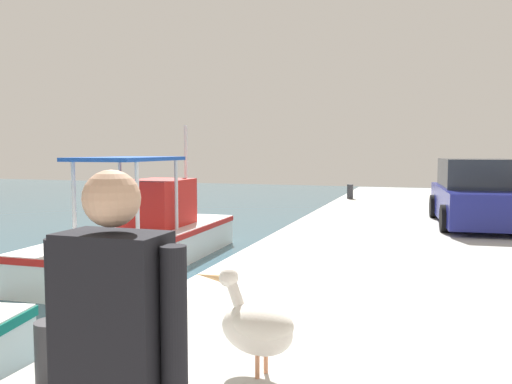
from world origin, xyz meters
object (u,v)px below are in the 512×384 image
Objects in this scene: mooring_bollard_nearest at (53,353)px; mooring_bollard_second at (350,192)px; fisherman_standing at (115,366)px; parked_car at (477,195)px; fishing_boat_third at (145,236)px; pelican at (257,325)px.

mooring_bollard_second is (16.03, -0.00, 0.02)m from mooring_bollard_nearest.
mooring_bollard_nearest is (1.44, 1.50, -0.69)m from fisherman_standing.
parked_car is at bearing -20.47° from mooring_bollard_nearest.
parked_car is 7.02m from mooring_bollard_second.
fishing_boat_third is 13.15× the size of mooring_bollard_nearest.
fishing_boat_third is at bearing 29.54° from fisherman_standing.
pelican is 0.23× the size of parked_car.
fisherman_standing is (-2.10, -0.10, 0.53)m from pelican.
fisherman_standing is 3.43× the size of mooring_bollard_nearest.
fishing_boat_third is 7.82m from parked_car.
mooring_bollard_nearest is at bearing 115.32° from pelican.
parked_car reaches higher than mooring_bollard_nearest.
fishing_boat_third reaches higher than mooring_bollard_nearest.
mooring_bollard_second is at bearing -0.00° from mooring_bollard_nearest.
parked_car reaches higher than pelican.
mooring_bollard_second is at bearing 5.18° from pelican.
fishing_boat_third is 3.84× the size of fisherman_standing.
fisherman_standing reaches higher than pelican.
fishing_boat_third reaches higher than fisherman_standing.
parked_car is at bearing -67.84° from fishing_boat_third.
mooring_bollard_second is (8.82, -3.41, 0.44)m from fishing_boat_third.
parked_car reaches higher than mooring_bollard_second.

